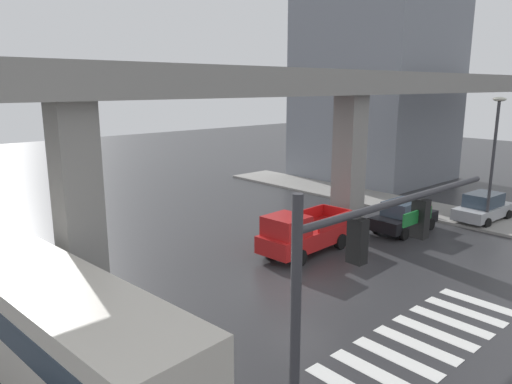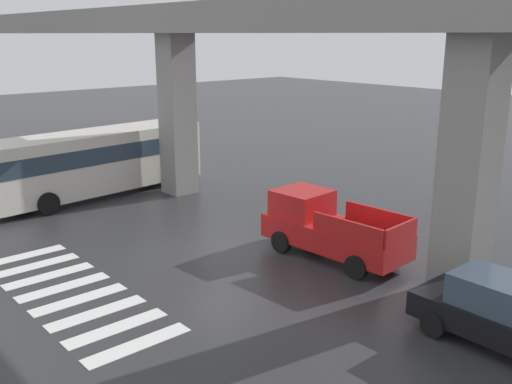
% 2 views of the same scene
% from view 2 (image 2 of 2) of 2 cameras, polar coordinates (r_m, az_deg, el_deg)
% --- Properties ---
extents(ground_plane, '(120.00, 120.00, 0.00)m').
position_cam_2_polar(ground_plane, '(20.30, -4.37, -5.86)').
color(ground_plane, '#2D2D30').
extents(crosswalk_stripes, '(8.25, 2.80, 0.01)m').
position_cam_2_polar(crosswalk_stripes, '(17.97, -17.81, -9.49)').
color(crosswalk_stripes, silver).
rests_on(crosswalk_stripes, ground).
extents(elevated_overpass, '(59.12, 2.51, 8.56)m').
position_cam_2_polar(elevated_overpass, '(21.24, 3.22, 15.63)').
color(elevated_overpass, gray).
rests_on(elevated_overpass, ground).
extents(pickup_truck, '(5.21, 2.34, 2.08)m').
position_cam_2_polar(pickup_truck, '(19.74, 7.09, -3.50)').
color(pickup_truck, red).
rests_on(pickup_truck, ground).
extents(city_bus, '(3.46, 10.97, 2.99)m').
position_cam_2_polar(city_bus, '(27.78, -15.75, 3.13)').
color(city_bus, beige).
rests_on(city_bus, ground).
extents(sedan_black, '(4.31, 1.98, 1.72)m').
position_cam_2_polar(sedan_black, '(15.34, 23.20, -10.96)').
color(sedan_black, black).
rests_on(sedan_black, ground).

